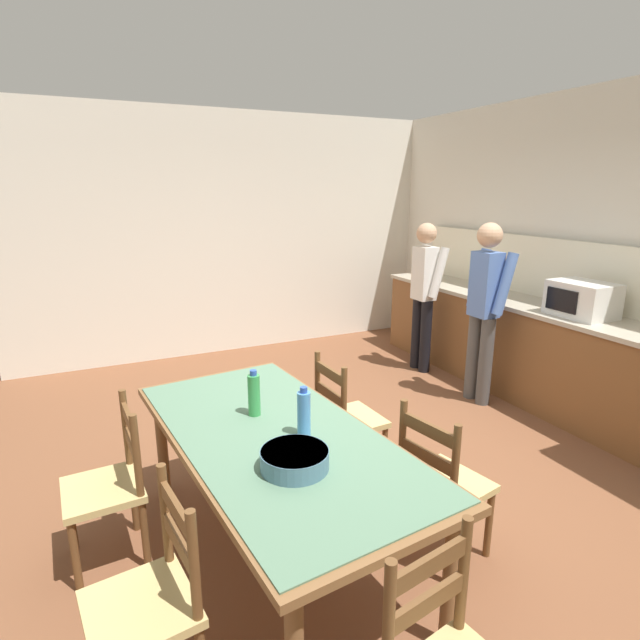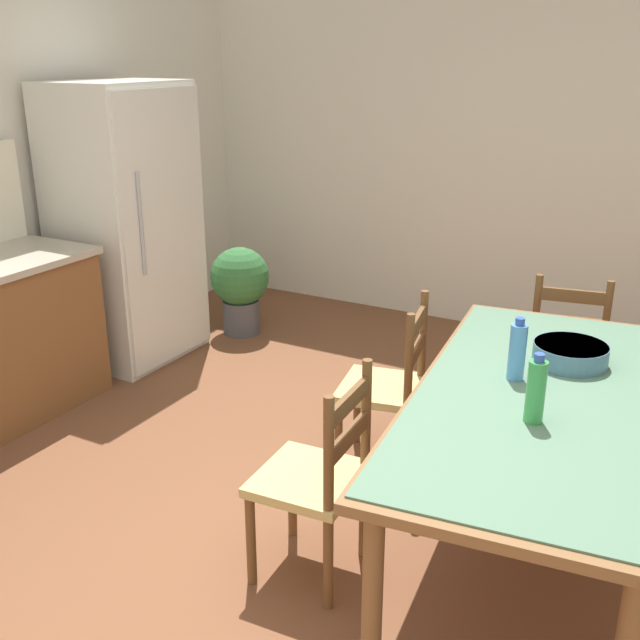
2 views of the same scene
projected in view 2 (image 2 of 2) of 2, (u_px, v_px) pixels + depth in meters
name	position (u px, v px, depth m)	size (l,w,h in m)	color
ground_plane	(298.00, 561.00, 3.18)	(8.32, 8.32, 0.00)	brown
wall_right	(525.00, 138.00, 5.37)	(0.12, 5.20, 2.90)	silver
refrigerator	(126.00, 225.00, 5.05)	(0.83, 0.73, 1.86)	silver
dining_table	(540.00, 410.00, 3.01)	(2.14, 1.18, 0.76)	brown
bottle_near_centre	(536.00, 391.00, 2.72)	(0.07, 0.07, 0.27)	green
bottle_off_centre	(517.00, 351.00, 3.08)	(0.07, 0.07, 0.27)	#4C8ED6
serving_bowl	(570.00, 353.00, 3.25)	(0.32, 0.32, 0.09)	slate
chair_side_far_right	(388.00, 387.00, 3.78)	(0.49, 0.47, 0.91)	brown
chair_head_end	(566.00, 351.00, 4.23)	(0.47, 0.48, 0.91)	brown
chair_side_far_left	(317.00, 478.00, 2.98)	(0.44, 0.42, 0.91)	brown
potted_plant	(240.00, 284.00, 5.61)	(0.44, 0.44, 0.67)	#4C4C51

